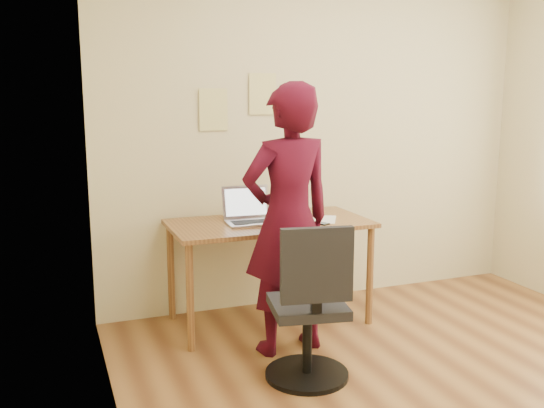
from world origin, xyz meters
name	(u,v)px	position (x,y,z in m)	size (l,w,h in m)	color
room	(468,150)	(0.00, 0.00, 1.35)	(3.58, 3.58, 2.78)	brown
desk	(269,233)	(-0.56, 1.38, 0.65)	(1.40, 0.70, 0.74)	olive
laptop	(249,215)	(-0.70, 1.40, 0.79)	(0.35, 0.32, 0.24)	#BAB9C1
paper_sheet	(322,219)	(-0.18, 1.32, 0.74)	(0.19, 0.28, 0.00)	white
phone	(321,223)	(-0.26, 1.18, 0.74)	(0.10, 0.13, 0.01)	black
wall_note_left	(213,110)	(-0.86, 1.74, 1.51)	(0.21, 0.00, 0.30)	#E0D785
wall_note_mid	(263,94)	(-0.48, 1.74, 1.62)	(0.21, 0.00, 0.30)	#E0D785
wall_note_right	(295,100)	(-0.22, 1.74, 1.58)	(0.18, 0.00, 0.24)	#95CA2D
office_chair	(310,315)	(-0.68, 0.43, 0.40)	(0.49, 0.50, 0.94)	black
person	(288,220)	(-0.62, 0.88, 0.85)	(0.62, 0.41, 1.70)	#3E0817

